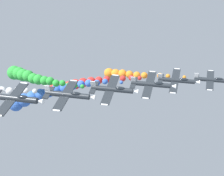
{
  "coord_description": "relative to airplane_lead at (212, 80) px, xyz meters",
  "views": [
    {
      "loc": [
        64.16,
        18.33,
        149.7
      ],
      "look_at": [
        0.0,
        0.0,
        126.84
      ],
      "focal_mm": 53.17,
      "sensor_mm": 36.0,
      "label": 1
    }
  ],
  "objects": [
    {
      "name": "smoke_trail_left_inner",
      "position": [
        8.52,
        -36.24,
        -2.16
      ],
      "size": [
        3.43,
        28.81,
        7.97
      ],
      "color": "red"
    },
    {
      "name": "smoke_trail_right_inner",
      "position": [
        20.38,
        -40.38,
        -1.32
      ],
      "size": [
        7.16,
        27.9,
        8.83
      ],
      "color": "blue"
    },
    {
      "name": "smoke_trail_left_outer",
      "position": [
        22.16,
        -42.59,
        3.97
      ],
      "size": [
        7.23,
        21.91,
        3.45
      ],
      "color": "green"
    },
    {
      "name": "airplane_right_outer",
      "position": [
        33.45,
        -27.34,
        4.75
      ],
      "size": [
        9.15,
        10.35,
        3.52
      ],
      "rotation": [
        0.0,
        0.33,
        0.0
      ],
      "color": "#23282D"
    },
    {
      "name": "airplane_lead",
      "position": [
        0.0,
        0.0,
        0.0
      ],
      "size": [
        9.23,
        10.35,
        3.4
      ],
      "rotation": [
        0.0,
        0.3,
        0.0
      ],
      "color": "#23282D"
    },
    {
      "name": "airplane_trailing",
      "position": [
        41.43,
        -33.98,
        6.23
      ],
      "size": [
        9.2,
        10.35,
        3.45
      ],
      "rotation": [
        0.0,
        0.32,
        0.0
      ],
      "color": "#23282D"
    },
    {
      "name": "smoke_trail_lead",
      "position": [
        -2.14,
        -24.49,
        -1.0
      ],
      "size": [
        5.38,
        24.56,
        3.62
      ],
      "color": "orange"
    },
    {
      "name": "airplane_left_outer",
      "position": [
        25.43,
        -20.64,
        3.85
      ],
      "size": [
        8.88,
        10.35,
        4.22
      ],
      "rotation": [
        0.0,
        0.42,
        0.0
      ],
      "color": "#23282D"
    },
    {
      "name": "airplane_left_inner",
      "position": [
        8.35,
        -8.65,
        1.64
      ],
      "size": [
        8.86,
        10.35,
        4.25
      ],
      "rotation": [
        0.0,
        0.42,
        0.0
      ],
      "color": "#23282D"
    },
    {
      "name": "airplane_right_inner",
      "position": [
        17.28,
        -13.69,
        2.99
      ],
      "size": [
        8.9,
        10.35,
        4.18
      ],
      "rotation": [
        0.0,
        0.41,
        0.0
      ],
      "color": "#23282D"
    }
  ]
}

